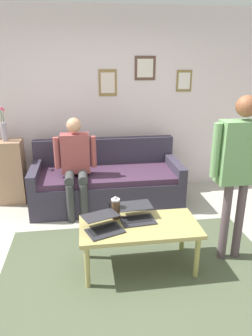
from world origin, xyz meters
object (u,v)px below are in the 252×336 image
Objects in this scene: side_shelf at (10,172)px; flower_vase at (4,129)px; laptop_left at (137,215)px; laptop_center at (103,225)px; person_standing at (240,160)px; couch at (107,183)px; french_press at (116,208)px; coffee_table at (139,230)px; person_seated at (76,161)px.

flower_vase reaches higher than side_shelf.
side_shelf is (1.56, -1.66, -0.07)m from laptop_left.
side_shelf is at bearing -56.23° from laptop_center.
person_standing reaches higher than flower_vase.
flower_vase is at bearing -46.76° from laptop_left.
person_standing is (-2.54, 1.74, 0.62)m from side_shelf.
flower_vase is at bearing -56.23° from laptop_center.
french_press is at bearing 89.31° from couch.
laptop_left is at bearing 133.24° from side_shelf.
coffee_table is 0.68× the size of person_standing.
flower_vase reaches higher than french_press.
person_standing reaches higher than person_seated.
person_seated is at bearing -39.05° from person_standing.
flower_vase is (1.36, -1.60, 0.50)m from french_press.
french_press is at bearing 130.17° from flower_vase.
flower_vase reaches higher than person_seated.
couch is at bearing -82.38° from laptop_left.
laptop_center is 0.26m from french_press.
flower_vase is 0.28× the size of person_standing.
person_standing is at bearing 145.48° from flower_vase.
laptop_center is 0.33× the size of person_seated.
laptop_left is 0.87× the size of laptop_center.
coffee_table is 0.37m from laptop_center.
coffee_table is 0.32m from french_press.
couch is 1.61m from laptop_center.
side_shelf is (1.57, -1.78, 0.03)m from coffee_table.
flower_vase is at bearing -9.78° from couch.
couch is 1.56m from coffee_table.
laptop_center is 1.43m from person_standing.
laptop_left is 1.53× the size of french_press.
person_standing is 1.32× the size of person_seated.
coffee_table is at bearing 131.39° from side_shelf.
side_shelf reaches higher than french_press.
laptop_center is 0.89× the size of flower_vase.
side_shelf is (1.36, -1.61, -0.13)m from french_press.
flower_vase is 3.08m from person_standing.
person_standing is (-1.32, -0.08, 0.56)m from laptop_center.
person_seated reaches higher than french_press.
french_press is (0.21, -0.06, 0.06)m from laptop_left.
flower_vase is (1.37, -0.24, 0.78)m from couch.
laptop_center is (0.35, 0.04, 0.10)m from coffee_table.
person_seated is (-0.96, 0.46, -0.35)m from flower_vase.
person_seated is at bearing 154.17° from flower_vase.
person_standing is (-1.16, 1.51, 0.78)m from couch.
laptop_center is 2.26m from flower_vase.
french_press is at bearing 130.17° from side_shelf.
french_press is 0.26× the size of side_shelf.
coffee_table is 0.15m from laptop_left.
person_seated is at bearing 154.13° from side_shelf.
laptop_left is 0.28× the size of person_seated.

